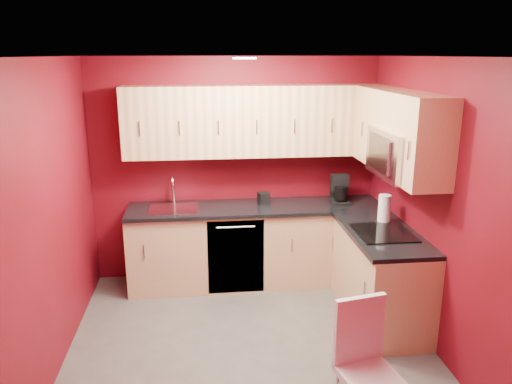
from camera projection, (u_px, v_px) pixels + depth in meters
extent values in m
plane|color=#54524F|center=(249.00, 340.00, 4.55)|extent=(3.20, 3.20, 0.00)
plane|color=white|center=(248.00, 57.00, 3.88)|extent=(3.20, 3.20, 0.00)
plane|color=maroon|center=(236.00, 170.00, 5.65)|extent=(3.20, 0.00, 3.20)
plane|color=maroon|center=(275.00, 290.00, 2.78)|extent=(3.20, 0.00, 3.20)
plane|color=maroon|center=(53.00, 216.00, 4.05)|extent=(0.00, 3.00, 3.00)
plane|color=maroon|center=(429.00, 203.00, 4.39)|extent=(0.00, 3.00, 3.00)
cube|color=tan|center=(256.00, 246.00, 5.61)|extent=(2.80, 0.60, 0.87)
cube|color=tan|center=(380.00, 277.00, 4.82)|extent=(0.60, 1.30, 0.87)
cube|color=black|center=(256.00, 208.00, 5.47)|extent=(2.80, 0.63, 0.04)
cube|color=black|center=(382.00, 234.00, 4.68)|extent=(0.63, 1.27, 0.04)
cube|color=#E5BD81|center=(255.00, 121.00, 5.35)|extent=(2.80, 0.35, 0.75)
cube|color=#E5BD81|center=(380.00, 125.00, 5.05)|extent=(0.35, 0.57, 0.75)
cube|color=#E5BD81|center=(431.00, 145.00, 3.94)|extent=(0.35, 0.22, 0.75)
cube|color=#E5BD81|center=(408.00, 111.00, 4.35)|extent=(0.35, 0.76, 0.33)
cube|color=silver|center=(402.00, 154.00, 4.45)|extent=(0.40, 0.76, 0.42)
cube|color=black|center=(382.00, 154.00, 4.43)|extent=(0.02, 0.62, 0.33)
cylinder|color=silver|center=(389.00, 159.00, 4.21)|extent=(0.02, 0.02, 0.29)
cube|color=black|center=(383.00, 233.00, 4.64)|extent=(0.50, 0.55, 0.01)
cube|color=silver|center=(173.00, 209.00, 5.36)|extent=(0.52, 0.42, 0.02)
cylinder|color=silver|center=(174.00, 192.00, 5.52)|extent=(0.02, 0.02, 0.26)
torus|color=silver|center=(173.00, 183.00, 5.42)|extent=(0.02, 0.16, 0.16)
cylinder|color=silver|center=(173.00, 190.00, 5.37)|extent=(0.02, 0.02, 0.12)
cube|color=black|center=(236.00, 257.00, 5.30)|extent=(0.60, 0.02, 0.82)
cylinder|color=white|center=(245.00, 58.00, 4.17)|extent=(0.20, 0.20, 0.01)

